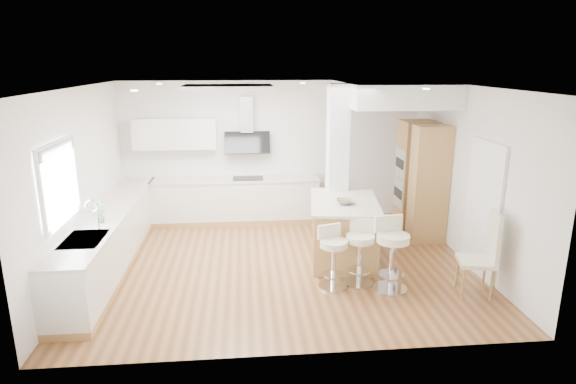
{
  "coord_description": "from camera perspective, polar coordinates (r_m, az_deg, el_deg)",
  "views": [
    {
      "loc": [
        -0.57,
        -7.17,
        3.16
      ],
      "look_at": [
        0.13,
        0.4,
        1.09
      ],
      "focal_mm": 30.0,
      "sensor_mm": 36.0,
      "label": 1
    }
  ],
  "objects": [
    {
      "name": "skylight",
      "position": [
        7.78,
        -7.1,
        12.25
      ],
      "size": [
        4.1,
        2.1,
        0.06
      ],
      "color": "white",
      "rests_on": "ground"
    },
    {
      "name": "counter_left",
      "position": [
        8.16,
        -20.2,
        -5.08
      ],
      "size": [
        0.63,
        4.5,
        1.35
      ],
      "color": "tan",
      "rests_on": "ground"
    },
    {
      "name": "ceiling",
      "position": [
        7.86,
        -0.72,
        -8.49
      ],
      "size": [
        6.0,
        5.0,
        0.02
      ],
      "primitive_type": "cube",
      "color": "white",
      "rests_on": "ground"
    },
    {
      "name": "wall_right",
      "position": [
        8.2,
        20.65,
        1.84
      ],
      "size": [
        0.04,
        5.0,
        2.8
      ],
      "primitive_type": "cube",
      "color": "white",
      "rests_on": "ground"
    },
    {
      "name": "doorway_right",
      "position": [
        7.77,
        22.08,
        -2.06
      ],
      "size": [
        0.05,
        1.0,
        2.1
      ],
      "color": "#403832",
      "rests_on": "ground"
    },
    {
      "name": "oven_column",
      "position": [
        9.25,
        15.4,
        1.48
      ],
      "size": [
        0.63,
        1.21,
        2.1
      ],
      "color": "tan",
      "rests_on": "ground"
    },
    {
      "name": "wall_left",
      "position": [
        7.77,
        -23.38,
        0.87
      ],
      "size": [
        0.04,
        5.0,
        2.8
      ],
      "primitive_type": "cube",
      "color": "white",
      "rests_on": "ground"
    },
    {
      "name": "window_left",
      "position": [
        6.87,
        -25.51,
        1.39
      ],
      "size": [
        0.06,
        1.28,
        1.07
      ],
      "color": "white",
      "rests_on": "ground"
    },
    {
      "name": "ground",
      "position": [
        7.86,
        -0.72,
        -8.49
      ],
      "size": [
        6.0,
        6.0,
        0.0
      ],
      "primitive_type": "plane",
      "color": "#905E35",
      "rests_on": "ground"
    },
    {
      "name": "wall_back",
      "position": [
        9.84,
        -1.92,
        4.92
      ],
      "size": [
        6.0,
        0.04,
        2.8
      ],
      "primitive_type": "cube",
      "color": "white",
      "rests_on": "ground"
    },
    {
      "name": "soffit",
      "position": [
        8.99,
        12.2,
        11.32
      ],
      "size": [
        1.78,
        2.2,
        0.4
      ],
      "color": "white",
      "rests_on": "ground"
    },
    {
      "name": "peninsula",
      "position": [
        7.96,
        6.59,
        -4.42
      ],
      "size": [
        1.28,
        1.75,
        1.06
      ],
      "rotation": [
        0.0,
        0.0,
        -0.14
      ],
      "color": "tan",
      "rests_on": "ground"
    },
    {
      "name": "counter_back",
      "position": [
        9.72,
        -7.18,
        0.41
      ],
      "size": [
        3.62,
        0.63,
        2.5
      ],
      "color": "tan",
      "rests_on": "ground"
    },
    {
      "name": "pillar",
      "position": [
        8.46,
        5.84,
        3.15
      ],
      "size": [
        0.35,
        0.35,
        2.8
      ],
      "color": "white",
      "rests_on": "ground"
    },
    {
      "name": "bar_stool_c",
      "position": [
        6.96,
        12.19,
        -6.75
      ],
      "size": [
        0.54,
        0.54,
        1.06
      ],
      "rotation": [
        0.0,
        0.0,
        0.14
      ],
      "color": "silver",
      "rests_on": "ground"
    },
    {
      "name": "bar_stool_b",
      "position": [
        7.08,
        8.54,
        -6.68
      ],
      "size": [
        0.57,
        0.57,
        0.96
      ],
      "rotation": [
        0.0,
        0.0,
        -0.41
      ],
      "color": "silver",
      "rests_on": "ground"
    },
    {
      "name": "dining_chair",
      "position": [
        7.17,
        22.3,
        -6.53
      ],
      "size": [
        0.55,
        0.55,
        1.2
      ],
      "rotation": [
        0.0,
        0.0,
        -0.21
      ],
      "color": "beige",
      "rests_on": "ground"
    },
    {
      "name": "bar_stool_a",
      "position": [
        6.93,
        5.35,
        -7.3
      ],
      "size": [
        0.52,
        0.52,
        0.91
      ],
      "rotation": [
        0.0,
        0.0,
        0.31
      ],
      "color": "silver",
      "rests_on": "ground"
    }
  ]
}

